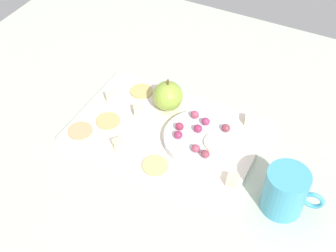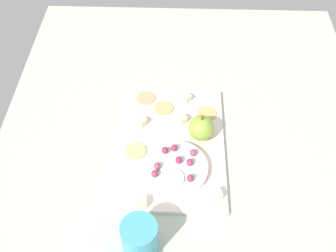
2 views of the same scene
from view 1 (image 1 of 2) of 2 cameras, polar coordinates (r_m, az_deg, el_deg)
name	(u,v)px [view 1 (image 1 of 2)]	position (r cm, az deg, el deg)	size (l,w,h in cm)	color
table	(154,127)	(102.00, -1.78, -0.13)	(117.69, 101.06, 4.91)	#AFBCA8
platter	(166,132)	(96.56, -0.32, -0.76)	(39.59, 25.50, 1.32)	silver
serving_dish	(202,139)	(93.24, 4.33, -1.64)	(15.95, 15.95, 1.88)	silver
apple_whole	(168,96)	(98.96, -0.01, 3.88)	(6.75, 6.75, 6.75)	#89A939
apple_stem	(168,82)	(96.37, -0.01, 5.65)	(0.50, 0.50, 1.20)	brown
cheese_cube_0	(232,180)	(86.63, 8.27, -6.92)	(2.11, 2.11, 2.11)	beige
cheese_cube_1	(110,97)	(103.05, -7.45, 3.71)	(2.11, 2.11, 2.11)	beige
cheese_cube_2	(138,110)	(99.15, -3.82, 2.04)	(2.11, 2.11, 2.11)	beige
cheese_cube_3	(118,144)	(92.32, -6.39, -2.34)	(2.11, 2.11, 2.11)	beige
cheese_cube_4	(250,120)	(98.39, 10.46, 0.80)	(2.11, 2.11, 2.11)	beige
cracker_0	(80,131)	(97.46, -11.20, -0.59)	(5.35, 5.35, 0.40)	tan
cracker_1	(108,121)	(98.62, -7.69, 0.66)	(5.35, 5.35, 0.40)	tan
cracker_2	(142,91)	(105.21, -3.41, 4.48)	(5.35, 5.35, 0.40)	tan
cracker_3	(155,165)	(89.21, -1.65, -5.07)	(5.35, 5.35, 0.40)	tan
grape_0	(206,121)	(94.41, 4.85, 0.59)	(1.87, 1.68, 1.63)	#8F2F57
grape_1	(195,115)	(95.65, 3.46, 1.48)	(1.87, 1.68, 1.76)	#9B3F58
grape_2	(226,128)	(93.44, 7.44, -0.25)	(1.87, 1.68, 1.69)	brown
grape_3	(179,126)	(92.98, 1.48, -0.05)	(1.87, 1.68, 1.73)	#8E2943
grape_4	(178,135)	(91.33, 1.31, -1.14)	(1.87, 1.68, 1.65)	#89284E
grape_5	(198,128)	(92.74, 3.85, -0.32)	(1.87, 1.68, 1.73)	#91274B
grape_6	(205,154)	(88.19, 4.79, -3.58)	(1.87, 1.68, 1.57)	brown
grape_7	(196,148)	(89.01, 3.58, -2.88)	(1.87, 1.68, 1.58)	#983E54
apple_slice_0	(217,143)	(91.06, 6.35, -2.16)	(5.53, 5.53, 0.60)	#F2E9B5
cup	(285,191)	(84.11, 14.83, -8.11)	(11.07, 7.86, 9.30)	#419DBB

